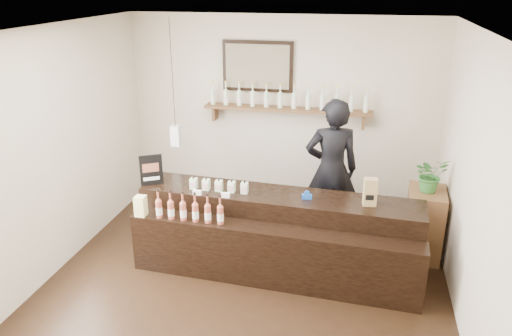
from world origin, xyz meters
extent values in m
plane|color=black|center=(0.00, 0.00, 0.00)|extent=(5.00, 5.00, 0.00)
plane|color=beige|center=(0.00, 2.50, 1.40)|extent=(4.50, 0.00, 4.50)
plane|color=beige|center=(-2.25, 0.00, 1.40)|extent=(0.00, 5.00, 5.00)
plane|color=beige|center=(2.25, 0.00, 1.40)|extent=(0.00, 5.00, 5.00)
plane|color=white|center=(0.00, 0.00, 2.80)|extent=(5.00, 5.00, 0.00)
cube|color=brown|center=(0.10, 2.37, 1.50)|extent=(2.40, 0.25, 0.04)
cube|color=brown|center=(-0.98, 2.40, 1.38)|extent=(0.04, 0.20, 0.20)
cube|color=brown|center=(1.18, 2.40, 1.38)|extent=(0.04, 0.20, 0.20)
cube|color=black|center=(-0.35, 2.47, 2.08)|extent=(1.02, 0.04, 0.72)
cube|color=#41382A|center=(-0.35, 2.44, 2.08)|extent=(0.92, 0.01, 0.62)
cube|color=white|center=(-1.30, 1.60, 1.25)|extent=(0.12, 0.12, 0.28)
cylinder|color=black|center=(-1.30, 1.60, 2.09)|extent=(0.01, 0.01, 1.41)
cylinder|color=#D7F3CC|center=(-1.00, 2.37, 1.62)|extent=(0.07, 0.07, 0.20)
cone|color=#D7F3CC|center=(-1.00, 2.37, 1.75)|extent=(0.07, 0.07, 0.05)
cylinder|color=#D7F3CC|center=(-1.00, 2.37, 1.81)|extent=(0.02, 0.02, 0.07)
cylinder|color=yellow|center=(-1.00, 2.37, 1.86)|extent=(0.03, 0.03, 0.02)
cylinder|color=white|center=(-1.00, 2.37, 1.60)|extent=(0.07, 0.07, 0.09)
cylinder|color=#D7F3CC|center=(-0.80, 2.37, 1.62)|extent=(0.07, 0.07, 0.20)
cone|color=#D7F3CC|center=(-0.80, 2.37, 1.75)|extent=(0.07, 0.07, 0.05)
cylinder|color=#D7F3CC|center=(-0.80, 2.37, 1.81)|extent=(0.02, 0.02, 0.07)
cylinder|color=yellow|center=(-0.80, 2.37, 1.86)|extent=(0.03, 0.03, 0.02)
cylinder|color=white|center=(-0.80, 2.37, 1.60)|extent=(0.07, 0.07, 0.09)
cylinder|color=#D7F3CC|center=(-0.60, 2.37, 1.62)|extent=(0.07, 0.07, 0.20)
cone|color=#D7F3CC|center=(-0.60, 2.37, 1.75)|extent=(0.07, 0.07, 0.05)
cylinder|color=#D7F3CC|center=(-0.60, 2.37, 1.81)|extent=(0.02, 0.02, 0.07)
cylinder|color=yellow|center=(-0.60, 2.37, 1.86)|extent=(0.03, 0.03, 0.02)
cylinder|color=white|center=(-0.60, 2.37, 1.60)|extent=(0.07, 0.07, 0.09)
cylinder|color=#D7F3CC|center=(-0.40, 2.37, 1.62)|extent=(0.07, 0.07, 0.20)
cone|color=#D7F3CC|center=(-0.40, 2.37, 1.75)|extent=(0.07, 0.07, 0.05)
cylinder|color=#D7F3CC|center=(-0.40, 2.37, 1.81)|extent=(0.02, 0.02, 0.07)
cylinder|color=yellow|center=(-0.40, 2.37, 1.86)|extent=(0.03, 0.03, 0.02)
cylinder|color=white|center=(-0.40, 2.37, 1.60)|extent=(0.07, 0.07, 0.09)
cylinder|color=#D7F3CC|center=(-0.20, 2.37, 1.62)|extent=(0.07, 0.07, 0.20)
cone|color=#D7F3CC|center=(-0.20, 2.37, 1.75)|extent=(0.07, 0.07, 0.05)
cylinder|color=#D7F3CC|center=(-0.20, 2.37, 1.81)|extent=(0.02, 0.02, 0.07)
cylinder|color=yellow|center=(-0.20, 2.37, 1.86)|extent=(0.03, 0.03, 0.02)
cylinder|color=white|center=(-0.20, 2.37, 1.60)|extent=(0.07, 0.07, 0.09)
cylinder|color=#D7F3CC|center=(0.00, 2.37, 1.62)|extent=(0.07, 0.07, 0.20)
cone|color=#D7F3CC|center=(0.00, 2.37, 1.75)|extent=(0.07, 0.07, 0.05)
cylinder|color=#D7F3CC|center=(0.00, 2.37, 1.81)|extent=(0.02, 0.02, 0.07)
cylinder|color=yellow|center=(0.00, 2.37, 1.86)|extent=(0.03, 0.03, 0.02)
cylinder|color=white|center=(0.00, 2.37, 1.60)|extent=(0.07, 0.07, 0.09)
cylinder|color=#D7F3CC|center=(0.20, 2.37, 1.62)|extent=(0.07, 0.07, 0.20)
cone|color=#D7F3CC|center=(0.20, 2.37, 1.75)|extent=(0.07, 0.07, 0.05)
cylinder|color=#D7F3CC|center=(0.20, 2.37, 1.81)|extent=(0.02, 0.02, 0.07)
cylinder|color=yellow|center=(0.20, 2.37, 1.86)|extent=(0.03, 0.03, 0.02)
cylinder|color=white|center=(0.20, 2.37, 1.60)|extent=(0.07, 0.07, 0.09)
cylinder|color=#D7F3CC|center=(0.40, 2.37, 1.62)|extent=(0.07, 0.07, 0.20)
cone|color=#D7F3CC|center=(0.40, 2.37, 1.75)|extent=(0.07, 0.07, 0.05)
cylinder|color=#D7F3CC|center=(0.40, 2.37, 1.81)|extent=(0.02, 0.02, 0.07)
cylinder|color=yellow|center=(0.40, 2.37, 1.86)|extent=(0.03, 0.03, 0.02)
cylinder|color=white|center=(0.40, 2.37, 1.60)|extent=(0.07, 0.07, 0.09)
cylinder|color=#D7F3CC|center=(0.60, 2.37, 1.62)|extent=(0.07, 0.07, 0.20)
cone|color=#D7F3CC|center=(0.60, 2.37, 1.75)|extent=(0.07, 0.07, 0.05)
cylinder|color=#D7F3CC|center=(0.60, 2.37, 1.81)|extent=(0.02, 0.02, 0.07)
cylinder|color=yellow|center=(0.60, 2.37, 1.86)|extent=(0.03, 0.03, 0.02)
cylinder|color=white|center=(0.60, 2.37, 1.60)|extent=(0.07, 0.07, 0.09)
cylinder|color=#D7F3CC|center=(0.80, 2.37, 1.62)|extent=(0.07, 0.07, 0.20)
cone|color=#D7F3CC|center=(0.80, 2.37, 1.75)|extent=(0.07, 0.07, 0.05)
cylinder|color=#D7F3CC|center=(0.80, 2.37, 1.81)|extent=(0.02, 0.02, 0.07)
cylinder|color=yellow|center=(0.80, 2.37, 1.86)|extent=(0.03, 0.03, 0.02)
cylinder|color=white|center=(0.80, 2.37, 1.60)|extent=(0.07, 0.07, 0.09)
cylinder|color=#D7F3CC|center=(1.00, 2.37, 1.62)|extent=(0.07, 0.07, 0.20)
cone|color=#D7F3CC|center=(1.00, 2.37, 1.75)|extent=(0.07, 0.07, 0.05)
cylinder|color=#D7F3CC|center=(1.00, 2.37, 1.81)|extent=(0.02, 0.02, 0.07)
cylinder|color=yellow|center=(1.00, 2.37, 1.86)|extent=(0.03, 0.03, 0.02)
cylinder|color=white|center=(1.00, 2.37, 1.60)|extent=(0.07, 0.07, 0.09)
cylinder|color=#D7F3CC|center=(1.20, 2.37, 1.62)|extent=(0.07, 0.07, 0.20)
cone|color=#D7F3CC|center=(1.20, 2.37, 1.75)|extent=(0.07, 0.07, 0.05)
cylinder|color=#D7F3CC|center=(1.20, 2.37, 1.81)|extent=(0.02, 0.02, 0.07)
cylinder|color=yellow|center=(1.20, 2.37, 1.86)|extent=(0.03, 0.03, 0.02)
cylinder|color=white|center=(1.20, 2.37, 1.60)|extent=(0.07, 0.07, 0.09)
cube|color=black|center=(0.28, 0.70, 0.46)|extent=(3.32, 0.76, 0.92)
cube|color=black|center=(0.28, 0.26, 0.35)|extent=(3.30, 0.47, 0.70)
cube|color=white|center=(-0.64, 0.49, 0.95)|extent=(0.10, 0.04, 0.05)
cube|color=white|center=(-0.30, 0.49, 0.95)|extent=(0.10, 0.04, 0.05)
cube|color=#D9D585|center=(-1.25, 0.26, 0.76)|extent=(0.12, 0.12, 0.12)
cube|color=#D9D585|center=(-1.25, 0.26, 0.88)|extent=(0.12, 0.12, 0.12)
cube|color=#D7F3CC|center=(-0.73, 0.65, 0.98)|extent=(0.08, 0.08, 0.13)
cube|color=#D0A4A1|center=(-0.73, 0.61, 0.98)|extent=(0.07, 0.00, 0.06)
cylinder|color=black|center=(-0.73, 0.65, 1.06)|extent=(0.02, 0.02, 0.03)
cube|color=#D7F3CC|center=(-0.58, 0.65, 0.98)|extent=(0.08, 0.08, 0.13)
cube|color=#D0A4A1|center=(-0.58, 0.61, 0.98)|extent=(0.07, 0.00, 0.06)
cylinder|color=black|center=(-0.58, 0.65, 1.06)|extent=(0.02, 0.02, 0.03)
cube|color=#D7F3CC|center=(-0.42, 0.65, 0.98)|extent=(0.08, 0.08, 0.13)
cube|color=#D0A4A1|center=(-0.42, 0.61, 0.98)|extent=(0.07, 0.00, 0.06)
cylinder|color=black|center=(-0.42, 0.65, 1.06)|extent=(0.02, 0.02, 0.03)
cube|color=#D7F3CC|center=(-0.27, 0.65, 0.98)|extent=(0.08, 0.08, 0.13)
cube|color=#D0A4A1|center=(-0.27, 0.61, 0.98)|extent=(0.07, 0.00, 0.06)
cylinder|color=black|center=(-0.27, 0.65, 1.06)|extent=(0.02, 0.02, 0.03)
cube|color=#D7F3CC|center=(-0.11, 0.65, 0.98)|extent=(0.08, 0.08, 0.13)
cube|color=#D0A4A1|center=(-0.11, 0.61, 0.98)|extent=(0.07, 0.00, 0.06)
cylinder|color=black|center=(-0.11, 0.65, 1.06)|extent=(0.02, 0.02, 0.03)
cylinder|color=#AB4F3A|center=(-1.02, 0.26, 0.80)|extent=(0.07, 0.07, 0.20)
cone|color=#AB4F3A|center=(-1.02, 0.26, 0.93)|extent=(0.07, 0.07, 0.05)
cylinder|color=#AB4F3A|center=(-1.02, 0.26, 0.99)|extent=(0.02, 0.02, 0.07)
cylinder|color=black|center=(-1.02, 0.26, 1.03)|extent=(0.03, 0.03, 0.02)
cylinder|color=white|center=(-1.02, 0.26, 0.78)|extent=(0.07, 0.07, 0.09)
cylinder|color=#AB4F3A|center=(-0.88, 0.26, 0.80)|extent=(0.07, 0.07, 0.20)
cone|color=#AB4F3A|center=(-0.88, 0.26, 0.93)|extent=(0.07, 0.07, 0.05)
cylinder|color=#AB4F3A|center=(-0.88, 0.26, 0.99)|extent=(0.02, 0.02, 0.07)
cylinder|color=black|center=(-0.88, 0.26, 1.03)|extent=(0.03, 0.03, 0.02)
cylinder|color=white|center=(-0.88, 0.26, 0.78)|extent=(0.07, 0.07, 0.09)
cylinder|color=#AB4F3A|center=(-0.73, 0.26, 0.80)|extent=(0.07, 0.07, 0.20)
cone|color=#AB4F3A|center=(-0.73, 0.26, 0.93)|extent=(0.07, 0.07, 0.05)
cylinder|color=#AB4F3A|center=(-0.73, 0.26, 0.99)|extent=(0.02, 0.02, 0.07)
cylinder|color=black|center=(-0.73, 0.26, 1.03)|extent=(0.03, 0.03, 0.02)
cylinder|color=white|center=(-0.73, 0.26, 0.78)|extent=(0.07, 0.07, 0.09)
cylinder|color=#AB4F3A|center=(-0.59, 0.26, 0.80)|extent=(0.07, 0.07, 0.20)
cone|color=#AB4F3A|center=(-0.59, 0.26, 0.93)|extent=(0.07, 0.07, 0.05)
cylinder|color=#AB4F3A|center=(-0.59, 0.26, 0.99)|extent=(0.02, 0.02, 0.07)
cylinder|color=black|center=(-0.59, 0.26, 1.03)|extent=(0.03, 0.03, 0.02)
cylinder|color=white|center=(-0.59, 0.26, 0.78)|extent=(0.07, 0.07, 0.09)
cylinder|color=#AB4F3A|center=(-0.44, 0.26, 0.80)|extent=(0.07, 0.07, 0.20)
cone|color=#AB4F3A|center=(-0.44, 0.26, 0.93)|extent=(0.07, 0.07, 0.05)
cylinder|color=#AB4F3A|center=(-0.44, 0.26, 0.99)|extent=(0.02, 0.02, 0.07)
cylinder|color=black|center=(-0.44, 0.26, 1.03)|extent=(0.03, 0.03, 0.02)
cylinder|color=white|center=(-0.44, 0.26, 0.78)|extent=(0.07, 0.07, 0.09)
cylinder|color=#AB4F3A|center=(-0.30, 0.26, 0.80)|extent=(0.07, 0.07, 0.20)
cone|color=#AB4F3A|center=(-0.30, 0.26, 0.93)|extent=(0.07, 0.07, 0.05)
cylinder|color=#AB4F3A|center=(-0.30, 0.26, 0.99)|extent=(0.02, 0.02, 0.07)
cylinder|color=black|center=(-0.30, 0.26, 1.03)|extent=(0.03, 0.03, 0.02)
cylinder|color=white|center=(-0.30, 0.26, 0.78)|extent=(0.07, 0.07, 0.09)
cube|color=black|center=(-1.26, 0.66, 1.11)|extent=(0.24, 0.15, 0.38)
cube|color=brown|center=(-1.26, 0.65, 1.14)|extent=(0.17, 0.10, 0.11)
cube|color=white|center=(-1.26, 0.65, 1.00)|extent=(0.17, 0.10, 0.04)
cube|color=olive|center=(1.30, 0.63, 1.08)|extent=(0.15, 0.12, 0.31)
cube|color=black|center=(1.30, 0.57, 1.03)|extent=(0.09, 0.01, 0.06)
cube|color=#184CA9|center=(0.61, 0.64, 0.95)|extent=(0.12, 0.06, 0.05)
cylinder|color=#184CA9|center=(0.61, 0.64, 0.99)|extent=(0.06, 0.03, 0.06)
cube|color=brown|center=(2.00, 1.28, 0.44)|extent=(0.47, 0.62, 0.87)
imported|color=#306E2C|center=(2.00, 1.28, 1.08)|extent=(0.49, 0.47, 0.42)
imported|color=black|center=(0.82, 1.55, 1.07)|extent=(0.88, 0.68, 2.13)
camera|label=1|loc=(1.15, -4.51, 3.27)|focal=35.00mm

